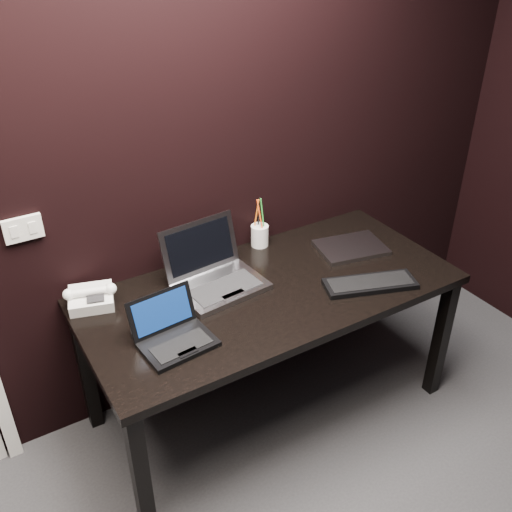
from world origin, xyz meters
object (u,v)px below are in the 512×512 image
pen_cup (260,235)px  ext_keyboard (370,284)px  closed_laptop (351,248)px  netbook (174,335)px  silver_laptop (215,276)px  desk (271,301)px  desk_phone (91,298)px  mobile_phone (137,324)px

pen_cup → ext_keyboard: bearing=-67.8°
closed_laptop → ext_keyboard: bearing=-114.1°
netbook → closed_laptop: size_ratio=0.81×
silver_laptop → closed_laptop: silver_laptop is taller
desk → netbook: 0.56m
netbook → desk_phone: netbook is taller
netbook → silver_laptop: silver_laptop is taller
desk → pen_cup: 0.41m
ext_keyboard → closed_laptop: (0.13, 0.30, -0.00)m
desk_phone → desk: bearing=-21.2°
closed_laptop → pen_cup: 0.46m
desk_phone → mobile_phone: 0.29m
mobile_phone → netbook: bearing=-53.8°
desk → mobile_phone: 0.64m
desk → silver_laptop: silver_laptop is taller
netbook → silver_laptop: bearing=39.7°
silver_laptop → pen_cup: (0.36, 0.20, 0.01)m
pen_cup → desk_phone: bearing=-175.7°
closed_laptop → silver_laptop: bearing=174.3°
netbook → mobile_phone: netbook is taller
mobile_phone → closed_laptop: bearing=3.2°
netbook → closed_laptop: netbook is taller
mobile_phone → silver_laptop: bearing=17.7°
netbook → desk_phone: (-0.20, 0.41, 0.00)m
netbook → ext_keyboard: netbook is taller
mobile_phone → pen_cup: (0.78, 0.34, 0.02)m
ext_keyboard → mobile_phone: (-1.02, 0.24, 0.03)m
closed_laptop → desk_phone: bearing=170.6°
desk_phone → pen_cup: size_ratio=0.88×
netbook → closed_laptop: (1.05, 0.20, -0.02)m
silver_laptop → pen_cup: silver_laptop is taller
closed_laptop → pen_cup: pen_cup is taller
desk → pen_cup: (0.16, 0.35, 0.14)m
silver_laptop → closed_laptop: bearing=-5.7°
ext_keyboard → closed_laptop: 0.33m
closed_laptop → mobile_phone: mobile_phone is taller
desk → desk_phone: (-0.73, 0.28, 0.12)m
mobile_phone → pen_cup: pen_cup is taller
ext_keyboard → desk_phone: 1.23m
pen_cup → closed_laptop: bearing=-36.8°
mobile_phone → ext_keyboard: bearing=-13.0°
desk → ext_keyboard: 0.46m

